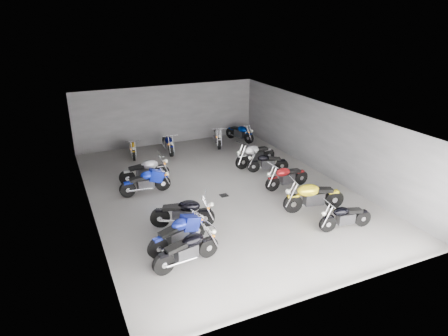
{
  "coord_description": "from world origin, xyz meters",
  "views": [
    {
      "loc": [
        -5.93,
        -13.68,
        6.92
      ],
      "look_at": [
        0.19,
        -0.07,
        1.0
      ],
      "focal_mm": 32.0,
      "sensor_mm": 36.0,
      "label": 1
    }
  ],
  "objects_px": {
    "motorcycle_left_f": "(145,171)",
    "motorcycle_back_c": "(168,143)",
    "motorcycle_back_f": "(240,133)",
    "motorcycle_back_e": "(218,136)",
    "motorcycle_left_c": "(183,213)",
    "motorcycle_left_e": "(146,182)",
    "motorcycle_left_b": "(179,233)",
    "motorcycle_left_a": "(187,249)",
    "motorcycle_right_a": "(345,217)",
    "motorcycle_right_d": "(286,177)",
    "motorcycle_right_b": "(313,196)",
    "motorcycle_right_f": "(255,155)",
    "motorcycle_back_b": "(133,148)",
    "drain_grate": "(224,195)",
    "motorcycle_right_e": "(267,162)"
  },
  "relations": [
    {
      "from": "motorcycle_left_b",
      "to": "motorcycle_back_b",
      "type": "xyz_separation_m",
      "value": [
        0.52,
        8.91,
        -0.07
      ]
    },
    {
      "from": "drain_grate",
      "to": "motorcycle_right_e",
      "type": "relative_size",
      "value": 0.17
    },
    {
      "from": "motorcycle_right_d",
      "to": "motorcycle_left_a",
      "type": "bearing_deg",
      "value": 118.28
    },
    {
      "from": "motorcycle_left_c",
      "to": "motorcycle_back_c",
      "type": "relative_size",
      "value": 1.02
    },
    {
      "from": "motorcycle_left_e",
      "to": "motorcycle_right_b",
      "type": "distance_m",
      "value": 6.57
    },
    {
      "from": "motorcycle_right_b",
      "to": "motorcycle_right_f",
      "type": "relative_size",
      "value": 1.03
    },
    {
      "from": "drain_grate",
      "to": "motorcycle_right_a",
      "type": "distance_m",
      "value": 4.86
    },
    {
      "from": "motorcycle_left_f",
      "to": "motorcycle_back_c",
      "type": "height_order",
      "value": "motorcycle_left_f"
    },
    {
      "from": "motorcycle_back_b",
      "to": "motorcycle_back_c",
      "type": "xyz_separation_m",
      "value": [
        1.79,
        -0.1,
        0.05
      ]
    },
    {
      "from": "motorcycle_left_e",
      "to": "motorcycle_right_f",
      "type": "distance_m",
      "value": 5.56
    },
    {
      "from": "motorcycle_back_b",
      "to": "motorcycle_back_f",
      "type": "height_order",
      "value": "motorcycle_back_f"
    },
    {
      "from": "motorcycle_back_c",
      "to": "motorcycle_right_a",
      "type": "bearing_deg",
      "value": 111.07
    },
    {
      "from": "motorcycle_left_f",
      "to": "motorcycle_back_e",
      "type": "xyz_separation_m",
      "value": [
        4.83,
        3.34,
        -0.02
      ]
    },
    {
      "from": "motorcycle_left_c",
      "to": "motorcycle_right_f",
      "type": "relative_size",
      "value": 0.92
    },
    {
      "from": "motorcycle_left_a",
      "to": "motorcycle_left_c",
      "type": "height_order",
      "value": "motorcycle_left_c"
    },
    {
      "from": "motorcycle_left_e",
      "to": "motorcycle_right_f",
      "type": "xyz_separation_m",
      "value": [
        5.48,
        0.96,
        0.05
      ]
    },
    {
      "from": "motorcycle_back_e",
      "to": "motorcycle_back_f",
      "type": "height_order",
      "value": "motorcycle_back_e"
    },
    {
      "from": "motorcycle_left_e",
      "to": "motorcycle_right_a",
      "type": "xyz_separation_m",
      "value": [
        5.42,
        -5.52,
        -0.04
      ]
    },
    {
      "from": "motorcycle_left_f",
      "to": "motorcycle_back_c",
      "type": "bearing_deg",
      "value": 147.88
    },
    {
      "from": "motorcycle_left_a",
      "to": "motorcycle_right_b",
      "type": "height_order",
      "value": "motorcycle_right_b"
    },
    {
      "from": "motorcycle_left_e",
      "to": "motorcycle_left_f",
      "type": "bearing_deg",
      "value": 166.24
    },
    {
      "from": "motorcycle_left_f",
      "to": "motorcycle_right_b",
      "type": "xyz_separation_m",
      "value": [
        4.99,
        -5.11,
        0.04
      ]
    },
    {
      "from": "motorcycle_right_d",
      "to": "motorcycle_right_f",
      "type": "relative_size",
      "value": 0.91
    },
    {
      "from": "motorcycle_left_e",
      "to": "motorcycle_back_c",
      "type": "relative_size",
      "value": 1.02
    },
    {
      "from": "motorcycle_left_f",
      "to": "motorcycle_right_a",
      "type": "xyz_separation_m",
      "value": [
        5.16,
        -6.68,
        -0.06
      ]
    },
    {
      "from": "motorcycle_right_d",
      "to": "motorcycle_right_f",
      "type": "height_order",
      "value": "motorcycle_right_f"
    },
    {
      "from": "drain_grate",
      "to": "motorcycle_left_a",
      "type": "distance_m",
      "value": 4.81
    },
    {
      "from": "motorcycle_right_a",
      "to": "motorcycle_right_b",
      "type": "xyz_separation_m",
      "value": [
        -0.17,
        1.56,
        0.1
      ]
    },
    {
      "from": "motorcycle_left_e",
      "to": "motorcycle_left_a",
      "type": "bearing_deg",
      "value": -2.59
    },
    {
      "from": "motorcycle_right_a",
      "to": "motorcycle_back_e",
      "type": "relative_size",
      "value": 0.95
    },
    {
      "from": "motorcycle_left_f",
      "to": "motorcycle_back_f",
      "type": "relative_size",
      "value": 1.12
    },
    {
      "from": "motorcycle_left_c",
      "to": "motorcycle_back_b",
      "type": "xyz_separation_m",
      "value": [
        -0.04,
        7.72,
        -0.09
      ]
    },
    {
      "from": "motorcycle_back_b",
      "to": "motorcycle_back_e",
      "type": "bearing_deg",
      "value": -171.41
    },
    {
      "from": "motorcycle_right_a",
      "to": "motorcycle_right_b",
      "type": "relative_size",
      "value": 0.83
    },
    {
      "from": "motorcycle_left_b",
      "to": "motorcycle_back_c",
      "type": "relative_size",
      "value": 1.02
    },
    {
      "from": "motorcycle_right_f",
      "to": "motorcycle_back_e",
      "type": "bearing_deg",
      "value": -4.99
    },
    {
      "from": "motorcycle_right_b",
      "to": "motorcycle_right_a",
      "type": "bearing_deg",
      "value": -162.33
    },
    {
      "from": "motorcycle_left_b",
      "to": "motorcycle_right_e",
      "type": "xyz_separation_m",
      "value": [
        5.66,
        4.36,
        -0.06
      ]
    },
    {
      "from": "motorcycle_back_c",
      "to": "motorcycle_back_f",
      "type": "distance_m",
      "value": 4.29
    },
    {
      "from": "drain_grate",
      "to": "motorcycle_back_e",
      "type": "distance_m",
      "value": 6.41
    },
    {
      "from": "motorcycle_right_f",
      "to": "motorcycle_left_f",
      "type": "bearing_deg",
      "value": 76.52
    },
    {
      "from": "motorcycle_right_b",
      "to": "motorcycle_right_d",
      "type": "relative_size",
      "value": 1.13
    },
    {
      "from": "motorcycle_left_b",
      "to": "motorcycle_back_c",
      "type": "height_order",
      "value": "motorcycle_left_b"
    },
    {
      "from": "motorcycle_right_b",
      "to": "motorcycle_back_c",
      "type": "distance_m",
      "value": 8.95
    },
    {
      "from": "motorcycle_right_a",
      "to": "motorcycle_right_d",
      "type": "bearing_deg",
      "value": 6.9
    },
    {
      "from": "motorcycle_left_f",
      "to": "motorcycle_back_f",
      "type": "xyz_separation_m",
      "value": [
        6.29,
        3.55,
        -0.04
      ]
    },
    {
      "from": "motorcycle_left_b",
      "to": "motorcycle_back_f",
      "type": "xyz_separation_m",
      "value": [
        6.6,
        9.04,
        -0.03
      ]
    },
    {
      "from": "motorcycle_left_c",
      "to": "motorcycle_left_f",
      "type": "bearing_deg",
      "value": -153.64
    },
    {
      "from": "motorcycle_right_e",
      "to": "motorcycle_right_f",
      "type": "relative_size",
      "value": 0.81
    },
    {
      "from": "motorcycle_left_b",
      "to": "motorcycle_back_e",
      "type": "xyz_separation_m",
      "value": [
        5.13,
        8.83,
        -0.01
      ]
    }
  ]
}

